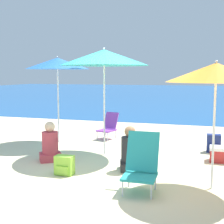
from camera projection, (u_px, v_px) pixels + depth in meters
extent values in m
plane|color=beige|center=(108.00, 172.00, 5.76)|extent=(60.00, 60.00, 0.00)
cube|color=#1E5699|center=(190.00, 93.00, 30.32)|extent=(60.00, 40.00, 0.01)
cylinder|color=white|center=(104.00, 111.00, 6.94)|extent=(0.04, 0.04, 1.99)
cone|color=teal|center=(104.00, 57.00, 6.80)|extent=(1.97, 1.97, 0.35)
sphere|color=white|center=(104.00, 48.00, 6.78)|extent=(0.04, 0.04, 0.04)
cylinder|color=white|center=(58.00, 106.00, 8.17)|extent=(0.04, 0.04, 1.93)
cone|color=blue|center=(57.00, 63.00, 8.04)|extent=(1.64, 1.64, 0.29)
sphere|color=white|center=(57.00, 57.00, 8.02)|extent=(0.04, 0.04, 0.04)
cylinder|color=white|center=(214.00, 136.00, 4.85)|extent=(0.04, 0.04, 1.68)
cone|color=orange|center=(216.00, 72.00, 4.73)|extent=(1.53, 1.53, 0.29)
sphere|color=white|center=(217.00, 61.00, 4.71)|extent=(0.04, 0.04, 0.04)
cylinder|color=silver|center=(97.00, 136.00, 8.59)|extent=(0.02, 0.02, 0.23)
cylinder|color=silver|center=(107.00, 137.00, 8.41)|extent=(0.02, 0.02, 0.23)
cylinder|color=silver|center=(105.00, 133.00, 8.94)|extent=(0.02, 0.02, 0.23)
cylinder|color=silver|center=(116.00, 135.00, 8.75)|extent=(0.02, 0.02, 0.23)
cube|color=purple|center=(106.00, 130.00, 8.66)|extent=(0.52, 0.57, 0.04)
cube|color=purple|center=(111.00, 120.00, 8.83)|extent=(0.44, 0.31, 0.45)
cylinder|color=silver|center=(122.00, 189.00, 4.60)|extent=(0.02, 0.02, 0.24)
cylinder|color=silver|center=(151.00, 192.00, 4.49)|extent=(0.02, 0.02, 0.24)
cylinder|color=silver|center=(129.00, 180.00, 5.01)|extent=(0.02, 0.02, 0.24)
cylinder|color=silver|center=(155.00, 182.00, 4.89)|extent=(0.02, 0.02, 0.24)
cube|color=teal|center=(140.00, 177.00, 4.73)|extent=(0.51, 0.51, 0.04)
cube|color=teal|center=(143.00, 151.00, 4.93)|extent=(0.51, 0.27, 0.61)
cube|color=#262628|center=(130.00, 166.00, 5.88)|extent=(0.46, 0.51, 0.16)
cylinder|color=#262628|center=(130.00, 149.00, 5.84)|extent=(0.32, 0.32, 0.48)
sphere|color=#9E704C|center=(130.00, 131.00, 5.80)|extent=(0.21, 0.21, 0.21)
cube|color=#BF3F4C|center=(50.00, 157.00, 6.52)|extent=(0.57, 0.55, 0.16)
cylinder|color=#BF3F4C|center=(50.00, 143.00, 6.49)|extent=(0.33, 0.33, 0.45)
sphere|color=beige|center=(50.00, 127.00, 6.44)|extent=(0.21, 0.21, 0.21)
cube|color=navy|center=(214.00, 143.00, 7.22)|extent=(0.31, 0.20, 0.42)
cube|color=navy|center=(214.00, 148.00, 7.12)|extent=(0.22, 0.03, 0.19)
cube|color=#8ECC3D|center=(64.00, 165.00, 5.61)|extent=(0.33, 0.19, 0.35)
cube|color=#8ECC3D|center=(62.00, 171.00, 5.51)|extent=(0.23, 0.03, 0.16)
cylinder|color=silver|center=(155.00, 141.00, 7.92)|extent=(0.08, 0.08, 0.21)
cylinder|color=silver|center=(155.00, 136.00, 7.91)|extent=(0.04, 0.04, 0.07)
cylinder|color=black|center=(155.00, 134.00, 7.90)|extent=(0.04, 0.04, 0.02)
cube|color=#B72828|center=(219.00, 156.00, 6.46)|extent=(0.39, 0.35, 0.25)
cube|color=white|center=(220.00, 148.00, 6.44)|extent=(0.40, 0.36, 0.06)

